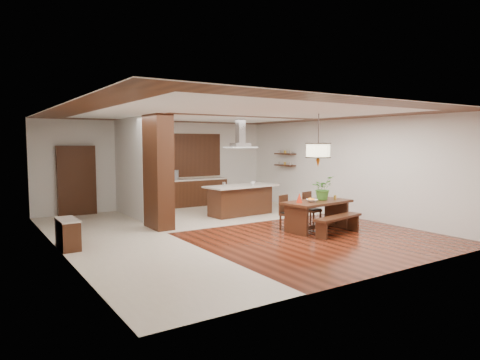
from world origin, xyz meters
TOP-DOWN VIEW (x-y plane):
  - room_shell at (0.00, 0.00)m, footprint 9.00×9.04m
  - tile_hallway at (-2.75, 0.00)m, footprint 2.50×9.00m
  - tile_kitchen at (1.25, 2.50)m, footprint 5.50×4.00m
  - soffit_band at (0.00, 0.00)m, footprint 8.00×9.00m
  - partition_pier at (-1.40, 1.20)m, footprint 0.45×1.00m
  - partition_stub at (-1.40, 3.30)m, footprint 0.18×2.40m
  - hallway_console at (-3.81, 0.20)m, footprint 0.37×0.88m
  - hallway_doorway at (-2.70, 4.40)m, footprint 1.10×0.20m
  - rear_counter at (1.00, 4.20)m, footprint 2.60×0.62m
  - kitchen_window at (1.00, 4.46)m, footprint 2.60×0.08m
  - shelf_lower at (3.87, 2.60)m, footprint 0.26×0.90m
  - shelf_upper at (3.87, 2.60)m, footprint 0.26×0.90m
  - dining_table at (1.82, -1.21)m, footprint 1.87×1.10m
  - dining_bench at (1.90, -1.85)m, footprint 1.61×0.65m
  - dining_chair_left at (1.31, -0.72)m, footprint 0.48×0.48m
  - dining_chair_right at (2.20, -0.61)m, footprint 0.46×0.46m
  - pendant_lantern at (1.82, -1.21)m, footprint 0.64×0.64m
  - foliage_plant at (2.05, -1.14)m, footprint 0.67×0.62m
  - fruit_bowl at (1.58, -1.27)m, footprint 0.35×0.35m
  - napkin_cone at (1.23, -1.20)m, footprint 0.18×0.18m
  - gold_ornament at (2.42, -1.23)m, footprint 0.08×0.08m
  - kitchen_island at (1.44, 1.71)m, footprint 2.29×1.15m
  - range_hood at (1.44, 1.71)m, footprint 0.90×0.55m
  - island_cup at (1.80, 1.59)m, footprint 0.17×0.17m
  - microwave at (0.18, 4.21)m, footprint 0.64×0.49m

SIDE VIEW (x-z plane):
  - tile_hallway at x=-2.75m, z-range 0.00..0.01m
  - tile_kitchen at x=1.25m, z-range 0.00..0.01m
  - dining_bench at x=1.90m, z-range 0.00..0.44m
  - hallway_console at x=-3.81m, z-range 0.00..0.63m
  - dining_chair_left at x=1.31m, z-range 0.00..0.86m
  - dining_chair_right at x=2.20m, z-range 0.00..0.88m
  - kitchen_island at x=1.44m, z-range 0.01..0.93m
  - rear_counter at x=1.00m, z-range 0.00..0.95m
  - dining_table at x=1.82m, z-range 0.17..0.92m
  - fruit_bowl at x=1.58m, z-range 0.74..0.81m
  - gold_ornament at x=2.42m, z-range 0.74..0.85m
  - napkin_cone at x=1.23m, z-range 0.74..0.98m
  - island_cup at x=1.80m, z-range 0.91..1.02m
  - foliage_plant at x=2.05m, z-range 0.74..1.34m
  - hallway_doorway at x=-2.70m, z-range 0.00..2.10m
  - microwave at x=0.18m, z-range 0.95..1.27m
  - shelf_lower at x=3.87m, z-range 1.38..1.42m
  - partition_pier at x=-1.40m, z-range 0.00..2.90m
  - partition_stub at x=-1.40m, z-range 0.00..2.90m
  - kitchen_window at x=1.00m, z-range 1.00..2.50m
  - shelf_upper at x=3.87m, z-range 1.78..1.82m
  - room_shell at x=0.00m, z-range 0.60..3.52m
  - pendant_lantern at x=1.82m, z-range 1.59..2.90m
  - range_hood at x=1.44m, z-range 2.03..2.90m
  - soffit_band at x=0.00m, z-range 2.88..2.89m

